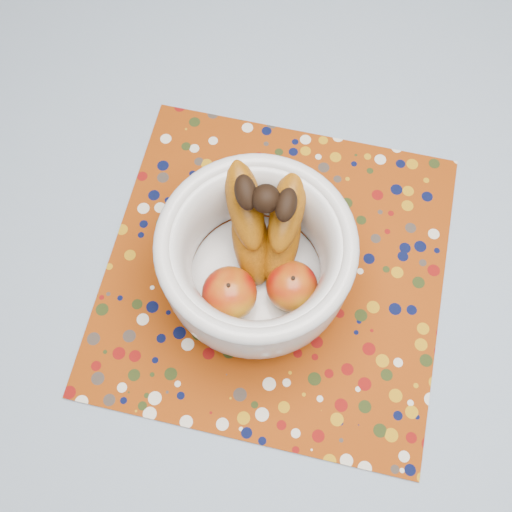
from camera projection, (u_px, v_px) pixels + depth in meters
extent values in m
plane|color=#2D2826|center=(304.00, 349.00, 1.56)|extent=(4.00, 4.00, 0.00)
cube|color=brown|center=(341.00, 242.00, 0.88)|extent=(1.20, 1.20, 0.04)
cylinder|color=brown|center=(74.00, 105.00, 1.41)|extent=(0.06, 0.06, 0.71)
cube|color=slate|center=(343.00, 235.00, 0.85)|extent=(1.32, 1.32, 0.01)
cube|color=#7D2E06|center=(275.00, 271.00, 0.83)|extent=(0.56, 0.56, 0.00)
cylinder|color=silver|center=(256.00, 280.00, 0.81)|extent=(0.12, 0.12, 0.01)
cylinder|color=silver|center=(256.00, 277.00, 0.80)|extent=(0.18, 0.18, 0.01)
torus|color=silver|center=(256.00, 244.00, 0.69)|extent=(0.24, 0.24, 0.02)
ellipsoid|color=#810705|center=(230.00, 293.00, 0.75)|extent=(0.07, 0.07, 0.06)
ellipsoid|color=#810705|center=(292.00, 286.00, 0.76)|extent=(0.07, 0.07, 0.06)
sphere|color=black|center=(266.00, 199.00, 0.68)|extent=(0.03, 0.03, 0.03)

